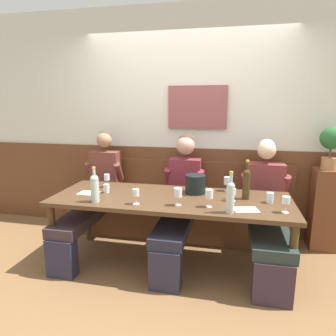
% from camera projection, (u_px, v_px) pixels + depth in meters
% --- Properties ---
extents(ground_plane, '(6.80, 6.80, 0.02)m').
position_uv_depth(ground_plane, '(168.00, 271.00, 3.02)').
color(ground_plane, brown).
rests_on(ground_plane, ground).
extents(room_wall_back, '(6.80, 0.12, 2.80)m').
position_uv_depth(room_wall_back, '(186.00, 123.00, 3.76)').
color(room_wall_back, silver).
rests_on(room_wall_back, ground).
extents(wood_wainscot_panel, '(6.80, 0.03, 1.10)m').
position_uv_depth(wood_wainscot_panel, '(185.00, 190.00, 3.89)').
color(wood_wainscot_panel, brown).
rests_on(wood_wainscot_panel, ground).
extents(wall_bench, '(2.66, 0.42, 0.94)m').
position_uv_depth(wall_bench, '(182.00, 215.00, 3.75)').
color(wall_bench, brown).
rests_on(wall_bench, ground).
extents(dining_table, '(2.36, 0.86, 0.73)m').
position_uv_depth(dining_table, '(171.00, 204.00, 3.00)').
color(dining_table, '#4C3320').
rests_on(dining_table, ground).
extents(person_center_right_seat, '(0.47, 1.29, 1.31)m').
position_uv_depth(person_center_right_seat, '(94.00, 191.00, 3.52)').
color(person_center_right_seat, '#27253D').
rests_on(person_center_right_seat, ground).
extents(person_right_seat, '(0.47, 1.30, 1.29)m').
position_uv_depth(person_right_seat, '(180.00, 196.00, 3.32)').
color(person_right_seat, '#272638').
rests_on(person_right_seat, ground).
extents(person_center_left_seat, '(0.53, 1.30, 1.26)m').
position_uv_depth(person_center_left_seat, '(267.00, 205.00, 3.12)').
color(person_center_left_seat, '#362735').
rests_on(person_center_left_seat, ground).
extents(ice_bucket, '(0.21, 0.21, 0.19)m').
position_uv_depth(ice_bucket, '(195.00, 184.00, 3.10)').
color(ice_bucket, black).
rests_on(ice_bucket, dining_table).
extents(wine_bottle_amber_mid, '(0.08, 0.08, 0.34)m').
position_uv_depth(wine_bottle_amber_mid, '(95.00, 187.00, 2.81)').
color(wine_bottle_amber_mid, '#B5C5BE').
rests_on(wine_bottle_amber_mid, dining_table).
extents(wine_bottle_clear_water, '(0.07, 0.07, 0.36)m').
position_uv_depth(wine_bottle_clear_water, '(230.00, 196.00, 2.53)').
color(wine_bottle_clear_water, '#B5C1C0').
rests_on(wine_bottle_clear_water, dining_table).
extents(wine_bottle_green_tall, '(0.07, 0.07, 0.39)m').
position_uv_depth(wine_bottle_green_tall, '(246.00, 183.00, 2.90)').
color(wine_bottle_green_tall, '#3E2D15').
rests_on(wine_bottle_green_tall, dining_table).
extents(wine_glass_right_end, '(0.08, 0.08, 0.16)m').
position_uv_depth(wine_glass_right_end, '(178.00, 193.00, 2.72)').
color(wine_glass_right_end, silver).
rests_on(wine_glass_right_end, dining_table).
extents(wine_glass_center_front, '(0.07, 0.07, 0.12)m').
position_uv_depth(wine_glass_center_front, '(232.00, 192.00, 2.85)').
color(wine_glass_center_front, silver).
rests_on(wine_glass_center_front, dining_table).
extents(wine_glass_by_bottle, '(0.07, 0.07, 0.14)m').
position_uv_depth(wine_glass_by_bottle, '(286.00, 201.00, 2.54)').
color(wine_glass_by_bottle, silver).
rests_on(wine_glass_by_bottle, dining_table).
extents(wine_glass_near_bucket, '(0.07, 0.07, 0.14)m').
position_uv_depth(wine_glass_near_bucket, '(136.00, 194.00, 2.76)').
color(wine_glass_near_bucket, silver).
rests_on(wine_glass_near_bucket, dining_table).
extents(wine_glass_center_rear, '(0.07, 0.07, 0.16)m').
position_uv_depth(wine_glass_center_rear, '(209.00, 194.00, 2.68)').
color(wine_glass_center_rear, silver).
rests_on(wine_glass_center_rear, dining_table).
extents(wine_glass_mid_left, '(0.08, 0.08, 0.15)m').
position_uv_depth(wine_glass_mid_left, '(228.00, 181.00, 3.17)').
color(wine_glass_mid_left, silver).
rests_on(wine_glass_mid_left, dining_table).
extents(wine_glass_left_end, '(0.06, 0.06, 0.15)m').
position_uv_depth(wine_glass_left_end, '(107.00, 178.00, 3.30)').
color(wine_glass_left_end, silver).
rests_on(wine_glass_left_end, dining_table).
extents(water_tumbler_center, '(0.07, 0.07, 0.10)m').
position_uv_depth(water_tumbler_center, '(270.00, 198.00, 2.81)').
color(water_tumbler_center, silver).
rests_on(water_tumbler_center, dining_table).
extents(water_tumbler_left, '(0.06, 0.06, 0.09)m').
position_uv_depth(water_tumbler_left, '(106.00, 188.00, 3.12)').
color(water_tumbler_left, silver).
rests_on(water_tumbler_left, dining_table).
extents(tasting_sheet_left_guest, '(0.24, 0.20, 0.00)m').
position_uv_depth(tasting_sheet_left_guest, '(246.00, 210.00, 2.63)').
color(tasting_sheet_left_guest, white).
rests_on(tasting_sheet_left_guest, dining_table).
extents(tasting_sheet_right_guest, '(0.22, 0.16, 0.00)m').
position_uv_depth(tasting_sheet_right_guest, '(89.00, 193.00, 3.12)').
color(tasting_sheet_right_guest, white).
rests_on(tasting_sheet_right_guest, dining_table).
extents(corner_pedestal, '(0.28, 0.28, 0.94)m').
position_uv_depth(corner_pedestal, '(324.00, 209.00, 3.40)').
color(corner_pedestal, brown).
rests_on(corner_pedestal, ground).
extents(potted_plant, '(0.24, 0.24, 0.46)m').
position_uv_depth(potted_plant, '(331.00, 143.00, 3.24)').
color(potted_plant, '#A8734A').
rests_on(potted_plant, corner_pedestal).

